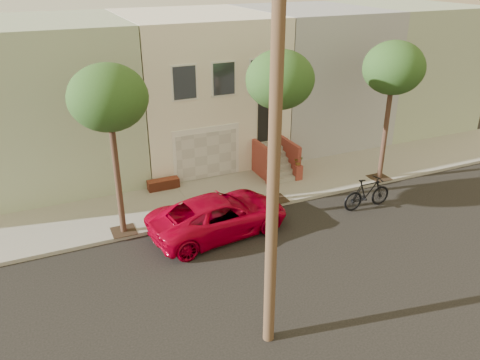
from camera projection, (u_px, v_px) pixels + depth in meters
name	position (u px, v px, depth m)	size (l,w,h in m)	color
ground	(302.00, 254.00, 16.89)	(90.00, 90.00, 0.00)	black
sidewalk	(241.00, 191.00, 21.29)	(40.00, 3.70, 0.15)	gray
house_row	(195.00, 84.00, 24.65)	(33.10, 11.70, 7.00)	beige
tree_left	(108.00, 99.00, 15.89)	(2.70, 2.57, 6.30)	#2D2116
tree_mid	(280.00, 81.00, 18.30)	(2.70, 2.57, 6.30)	#2D2116
tree_right	(394.00, 69.00, 20.34)	(2.70, 2.57, 6.30)	#2D2116
pickup_truck	(219.00, 215.00, 17.93)	(2.47, 5.36, 1.49)	#A9001E
motorcycle	(367.00, 193.00, 19.77)	(0.64, 2.26, 1.36)	black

